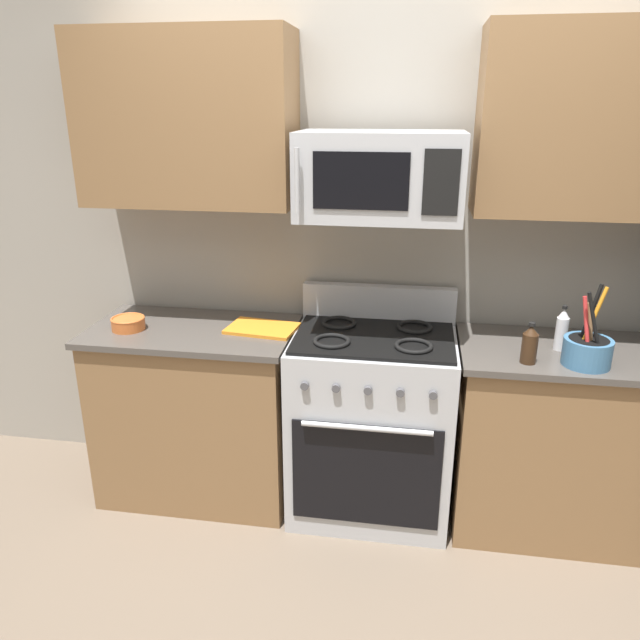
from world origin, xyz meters
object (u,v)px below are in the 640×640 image
range_oven (372,421)px  bottle_vinegar (562,330)px  bottle_soy (530,345)px  microwave (380,176)px  cutting_board (262,328)px  utensil_crock (587,350)px  prep_bowl (128,323)px

range_oven → bottle_vinegar: bearing=0.1°
bottle_soy → microwave: bearing=163.3°
cutting_board → bottle_vinegar: 1.37m
cutting_board → range_oven: bearing=-3.0°
utensil_crock → bottle_soy: 0.23m
bottle_vinegar → prep_bowl: size_ratio=1.26×
bottle_soy → bottle_vinegar: size_ratio=0.88×
cutting_board → bottle_soy: bottle_soy is taller
range_oven → microwave: size_ratio=1.55×
bottle_soy → prep_bowl: size_ratio=1.11×
range_oven → cutting_board: (-0.54, 0.03, 0.44)m
prep_bowl → utensil_crock: bearing=-2.6°
utensil_crock → range_oven: bearing=169.9°
cutting_board → prep_bowl: prep_bowl is taller
range_oven → prep_bowl: size_ratio=6.76×
microwave → prep_bowl: microwave is taller
utensil_crock → prep_bowl: (-2.08, 0.09, -0.04)m
prep_bowl → microwave: bearing=4.4°
range_oven → prep_bowl: 1.27m
bottle_vinegar → range_oven: bearing=-179.9°
bottle_soy → bottle_vinegar: bottle_vinegar is taller
microwave → bottle_soy: bearing=-16.7°
bottle_soy → prep_bowl: 1.85m
range_oven → utensil_crock: (0.89, -0.16, 0.50)m
microwave → bottle_vinegar: bearing=-1.6°
microwave → utensil_crock: 1.13m
range_oven → cutting_board: range_oven is taller
range_oven → bottle_vinegar: bottle_vinegar is taller
cutting_board → bottle_vinegar: size_ratio=1.59×
range_oven → cutting_board: 0.70m
utensil_crock → bottle_soy: (-0.23, -0.01, 0.01)m
bottle_vinegar → cutting_board: bearing=178.9°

